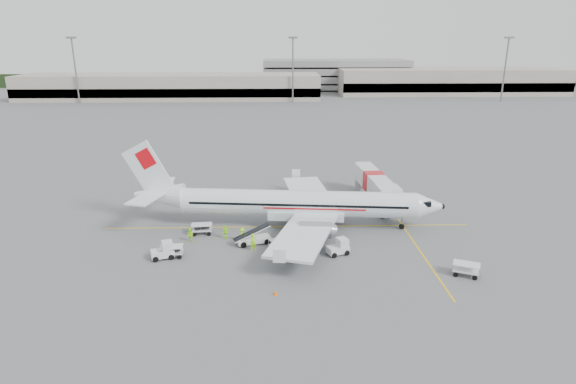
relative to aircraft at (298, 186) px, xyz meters
name	(u,v)px	position (x,y,z in m)	size (l,w,h in m)	color
ground	(288,227)	(-1.14, -0.08, -5.11)	(360.00, 360.00, 0.00)	#56595B
stripe_lead	(288,227)	(-1.14, -0.08, -5.10)	(44.00, 0.20, 0.01)	yellow
stripe_cross	(421,253)	(12.86, -8.08, -5.10)	(0.20, 20.00, 0.01)	yellow
terminal_west	(171,87)	(-41.14, 129.92, -0.61)	(110.00, 22.00, 9.00)	gray
terminal_east	(449,81)	(68.86, 144.92, -0.11)	(90.00, 26.00, 10.00)	gray
parking_garage	(335,74)	(23.86, 159.92, 1.89)	(62.00, 24.00, 14.00)	slate
treeline	(277,80)	(-1.14, 174.92, -2.11)	(300.00, 3.00, 6.00)	black
mast_west	(76,71)	(-71.14, 117.92, 5.89)	(3.20, 1.20, 22.00)	slate
mast_center	(293,71)	(3.86, 117.92, 5.89)	(3.20, 1.20, 22.00)	slate
mast_east	(505,70)	(78.86, 117.92, 5.89)	(3.20, 1.20, 22.00)	slate
aircraft	(298,186)	(0.00, 0.00, 0.00)	(37.04, 29.03, 10.21)	white
jet_bridge	(373,188)	(10.82, 8.45, -2.92)	(3.13, 16.68, 4.38)	silver
belt_loader	(253,232)	(-5.19, -4.99, -3.75)	(5.00, 1.87, 2.71)	silver
tug_fore	(338,247)	(3.86, -8.07, -4.23)	(2.25, 1.29, 1.74)	silver
tug_mid	(296,251)	(-0.64, -9.05, -4.26)	(2.18, 1.25, 1.69)	silver
tug_aft	(162,250)	(-14.51, -8.52, -4.20)	(2.34, 1.34, 1.81)	silver
cart_loaded_a	(202,229)	(-11.35, -2.08, -4.48)	(2.38, 1.41, 1.24)	silver
cart_loaded_b	(172,252)	(-13.63, -8.26, -4.48)	(2.39, 1.41, 1.25)	silver
cart_empty_a	(281,244)	(-2.19, -6.66, -4.50)	(2.33, 1.38, 1.22)	silver
cart_empty_b	(466,270)	(15.63, -13.22, -4.46)	(2.47, 1.46, 1.29)	silver
cone_nose	(417,213)	(15.67, 3.31, -4.81)	(0.36, 0.36, 0.59)	orange
cone_port	(294,196)	(-0.07, 10.76, -4.77)	(0.42, 0.42, 0.68)	orange
cone_stbd	(276,292)	(-2.78, -16.40, -4.80)	(0.37, 0.37, 0.61)	orange
crew_a	(253,242)	(-5.16, -6.83, -4.15)	(0.70, 0.46, 1.91)	#8BDF11
crew_b	(190,235)	(-12.33, -4.30, -4.31)	(0.77, 0.60, 1.59)	#8BDF11
crew_c	(242,235)	(-6.48, -4.40, -4.30)	(1.05, 0.60, 1.62)	#8BDF11
crew_d	(226,232)	(-8.42, -3.51, -4.29)	(0.96, 0.40, 1.63)	#8BDF11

